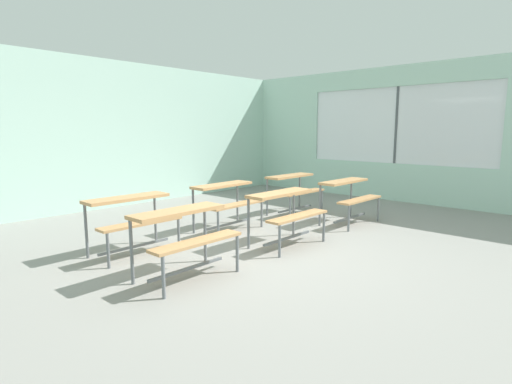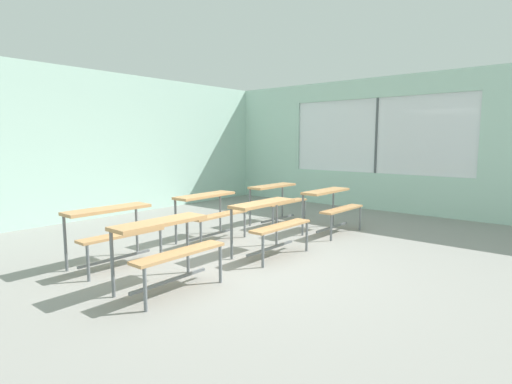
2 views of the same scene
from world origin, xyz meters
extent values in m
cube|color=gray|center=(0.00, 0.00, -0.03)|extent=(10.00, 9.00, 0.05)
cube|color=silver|center=(0.00, 4.50, 1.50)|extent=(10.00, 0.12, 3.00)
cube|color=silver|center=(5.00, 0.00, 0.42)|extent=(0.12, 9.00, 0.85)
cube|color=silver|center=(5.00, 0.00, 2.77)|extent=(0.12, 9.00, 0.45)
cube|color=silver|center=(5.00, 3.55, 1.70)|extent=(0.12, 1.90, 1.70)
cube|color=white|center=(5.00, 0.50, 1.70)|extent=(0.02, 4.20, 1.70)
cube|color=#4C5156|center=(5.00, 0.50, 1.70)|extent=(0.06, 0.05, 1.70)
cube|color=tan|center=(-1.23, 0.21, 0.72)|extent=(1.10, 0.33, 0.04)
cube|color=tan|center=(-1.23, -0.11, 0.44)|extent=(1.10, 0.23, 0.03)
cylinder|color=slate|center=(-1.74, 0.35, 0.36)|extent=(0.04, 0.04, 0.72)
cylinder|color=slate|center=(-0.74, 0.36, 0.36)|extent=(0.04, 0.04, 0.72)
cylinder|color=slate|center=(-1.73, -0.20, 0.22)|extent=(0.04, 0.04, 0.44)
cylinder|color=slate|center=(-0.73, -0.19, 0.22)|extent=(0.04, 0.04, 0.44)
cube|color=slate|center=(-1.23, 0.07, 0.10)|extent=(1.00, 0.04, 0.03)
cube|color=tan|center=(0.49, 0.18, 0.72)|extent=(1.10, 0.33, 0.04)
cube|color=tan|center=(0.49, -0.14, 0.44)|extent=(1.10, 0.23, 0.03)
cylinder|color=slate|center=(0.00, 0.33, 0.36)|extent=(0.04, 0.04, 0.72)
cylinder|color=slate|center=(1.00, 0.32, 0.36)|extent=(0.04, 0.04, 0.72)
cylinder|color=slate|center=(-0.01, -0.22, 0.22)|extent=(0.04, 0.04, 0.44)
cylinder|color=slate|center=(0.99, -0.23, 0.22)|extent=(0.04, 0.04, 0.44)
cube|color=slate|center=(0.49, 0.04, 0.10)|extent=(1.00, 0.04, 0.03)
cube|color=tan|center=(2.25, 0.20, 0.72)|extent=(1.11, 0.34, 0.04)
cube|color=tan|center=(2.25, -0.12, 0.44)|extent=(1.10, 0.24, 0.03)
cylinder|color=slate|center=(1.76, 0.34, 0.36)|extent=(0.04, 0.04, 0.72)
cylinder|color=slate|center=(2.76, 0.33, 0.36)|extent=(0.04, 0.04, 0.72)
cylinder|color=slate|center=(1.75, -0.21, 0.22)|extent=(0.04, 0.04, 0.44)
cylinder|color=slate|center=(2.75, -0.22, 0.22)|extent=(0.04, 0.04, 0.44)
cube|color=slate|center=(2.25, 0.06, 0.10)|extent=(1.00, 0.05, 0.03)
cube|color=tan|center=(-1.17, 1.40, 0.72)|extent=(1.10, 0.33, 0.04)
cube|color=tan|center=(-1.17, 1.08, 0.44)|extent=(1.10, 0.23, 0.03)
cylinder|color=slate|center=(-1.67, 1.54, 0.36)|extent=(0.04, 0.04, 0.72)
cylinder|color=slate|center=(-0.67, 1.53, 0.36)|extent=(0.04, 0.04, 0.72)
cylinder|color=slate|center=(-1.67, 0.99, 0.22)|extent=(0.04, 0.04, 0.44)
cylinder|color=slate|center=(-0.67, 0.98, 0.22)|extent=(0.04, 0.04, 0.44)
cube|color=slate|center=(-1.17, 1.26, 0.10)|extent=(1.00, 0.04, 0.03)
cube|color=tan|center=(0.52, 1.40, 0.72)|extent=(1.11, 0.36, 0.04)
cube|color=tan|center=(0.53, 1.08, 0.44)|extent=(1.11, 0.26, 0.03)
cylinder|color=slate|center=(0.02, 1.53, 0.36)|extent=(0.04, 0.04, 0.72)
cylinder|color=slate|center=(1.02, 1.56, 0.36)|extent=(0.04, 0.04, 0.72)
cylinder|color=slate|center=(0.04, 0.98, 0.22)|extent=(0.04, 0.04, 0.44)
cylinder|color=slate|center=(1.03, 1.01, 0.22)|extent=(0.04, 0.04, 0.44)
cube|color=slate|center=(0.53, 1.26, 0.10)|extent=(1.00, 0.07, 0.03)
cube|color=tan|center=(2.27, 1.38, 0.72)|extent=(1.11, 0.34, 0.04)
cube|color=tan|center=(2.26, 1.06, 0.44)|extent=(1.10, 0.24, 0.03)
cylinder|color=slate|center=(1.77, 1.53, 0.36)|extent=(0.04, 0.04, 0.72)
cylinder|color=slate|center=(2.77, 1.51, 0.36)|extent=(0.04, 0.04, 0.72)
cylinder|color=slate|center=(1.76, 0.98, 0.22)|extent=(0.04, 0.04, 0.44)
cylinder|color=slate|center=(2.76, 0.96, 0.22)|extent=(0.04, 0.04, 0.44)
cube|color=slate|center=(2.27, 1.24, 0.10)|extent=(1.00, 0.05, 0.03)
camera|label=1|loc=(-3.80, -3.30, 1.60)|focal=28.00mm
camera|label=2|loc=(-3.80, -3.30, 1.60)|focal=28.00mm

